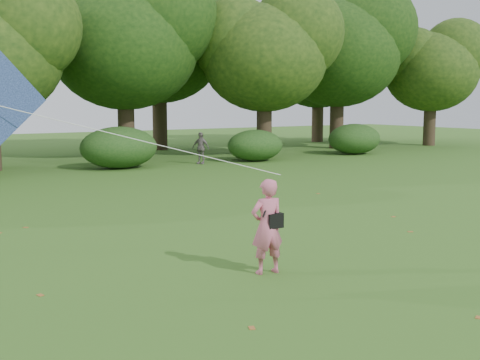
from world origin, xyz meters
TOP-DOWN VIEW (x-y plane):
  - ground at (0.00, 0.00)m, footprint 100.00×100.00m
  - man_kite_flyer at (-0.91, 0.76)m, footprint 0.65×0.47m
  - bystander_right at (7.02, 17.65)m, footprint 0.80×0.95m
  - crossbody_bag at (-0.79, 0.73)m, footprint 0.43×0.20m
  - tree_line at (1.67, 22.88)m, footprint 54.70×15.30m
  - shrub_band at (-0.72, 17.60)m, footprint 39.15×3.22m
  - fallen_leaves at (-0.83, 3.15)m, footprint 10.44×13.37m

SIDE VIEW (x-z plane):
  - ground at x=0.00m, z-range 0.00..0.00m
  - fallen_leaves at x=-0.83m, z-range 0.00..0.01m
  - bystander_right at x=7.02m, z-range 0.00..1.53m
  - man_kite_flyer at x=-0.91m, z-range 0.00..1.67m
  - shrub_band at x=-0.72m, z-range -0.08..1.79m
  - crossbody_bag at x=-0.79m, z-range 0.60..1.29m
  - tree_line at x=1.67m, z-range 0.86..10.35m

